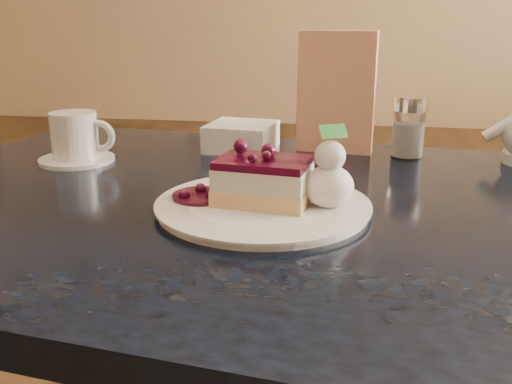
# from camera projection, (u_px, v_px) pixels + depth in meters

# --- Properties ---
(main_table) EXTENTS (1.44, 1.07, 0.83)m
(main_table) POSITION_uv_depth(u_px,v_px,m) (272.00, 250.00, 0.91)
(main_table) COLOR black
(main_table) RESTS_ON ground
(dessert_plate) EXTENTS (0.31, 0.31, 0.01)m
(dessert_plate) POSITION_uv_depth(u_px,v_px,m) (263.00, 206.00, 0.83)
(dessert_plate) COLOR white
(dessert_plate) RESTS_ON main_table
(cheesecake_slice) EXTENTS (0.15, 0.11, 0.07)m
(cheesecake_slice) POSITION_uv_depth(u_px,v_px,m) (263.00, 181.00, 0.82)
(cheesecake_slice) COLOR #E3C382
(cheesecake_slice) RESTS_ON dessert_plate
(whipped_cream) EXTENTS (0.07, 0.07, 0.06)m
(whipped_cream) POSITION_uv_depth(u_px,v_px,m) (329.00, 186.00, 0.81)
(whipped_cream) COLOR white
(whipped_cream) RESTS_ON dessert_plate
(berry_sauce) EXTENTS (0.09, 0.09, 0.01)m
(berry_sauce) POSITION_uv_depth(u_px,v_px,m) (202.00, 196.00, 0.85)
(berry_sauce) COLOR #320418
(berry_sauce) RESTS_ON dessert_plate
(coffee_set) EXTENTS (0.15, 0.14, 0.10)m
(coffee_set) POSITION_uv_depth(u_px,v_px,m) (76.00, 140.00, 1.10)
(coffee_set) COLOR white
(coffee_set) RESTS_ON main_table
(menu_card) EXTENTS (0.16, 0.06, 0.24)m
(menu_card) POSITION_uv_depth(u_px,v_px,m) (336.00, 93.00, 1.15)
(menu_card) COLOR #FDEDBF
(menu_card) RESTS_ON main_table
(sugar_shaker) EXTENTS (0.07, 0.07, 0.12)m
(sugar_shaker) POSITION_uv_depth(u_px,v_px,m) (409.00, 126.00, 1.12)
(sugar_shaker) COLOR white
(sugar_shaker) RESTS_ON main_table
(napkin_stack) EXTENTS (0.15, 0.15, 0.06)m
(napkin_stack) POSITION_uv_depth(u_px,v_px,m) (241.00, 137.00, 1.20)
(napkin_stack) COLOR white
(napkin_stack) RESTS_ON main_table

